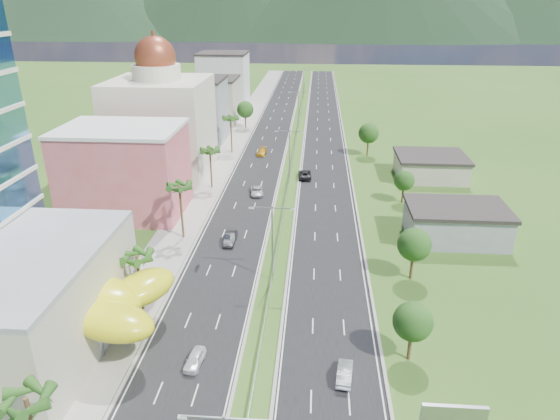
# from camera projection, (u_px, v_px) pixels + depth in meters

# --- Properties ---
(ground) EXTENTS (500.00, 500.00, 0.00)m
(ground) POSITION_uv_depth(u_px,v_px,m) (265.00, 324.00, 59.34)
(ground) COLOR #2D5119
(ground) RESTS_ON ground
(road_left) EXTENTS (11.00, 260.00, 0.04)m
(road_left) POSITION_uv_depth(u_px,v_px,m) (271.00, 133.00, 142.34)
(road_left) COLOR black
(road_left) RESTS_ON ground
(road_right) EXTENTS (11.00, 260.00, 0.04)m
(road_right) POSITION_uv_depth(u_px,v_px,m) (324.00, 134.00, 141.32)
(road_right) COLOR black
(road_right) RESTS_ON ground
(sidewalk_left) EXTENTS (7.00, 260.00, 0.12)m
(sidewalk_left) POSITION_uv_depth(u_px,v_px,m) (238.00, 132.00, 142.98)
(sidewalk_left) COLOR gray
(sidewalk_left) RESTS_ON ground
(median_guardrail) EXTENTS (0.10, 216.06, 0.76)m
(median_guardrail) POSITION_uv_depth(u_px,v_px,m) (294.00, 149.00, 125.09)
(median_guardrail) COLOR gray
(median_guardrail) RESTS_ON ground
(streetlight_median_b) EXTENTS (6.04, 0.25, 11.00)m
(streetlight_median_b) POSITION_uv_depth(u_px,v_px,m) (272.00, 236.00, 65.85)
(streetlight_median_b) COLOR gray
(streetlight_median_b) RESTS_ON ground
(streetlight_median_c) EXTENTS (6.04, 0.25, 11.00)m
(streetlight_median_c) POSITION_uv_depth(u_px,v_px,m) (289.00, 150.00, 102.52)
(streetlight_median_c) COLOR gray
(streetlight_median_c) RESTS_ON ground
(streetlight_median_d) EXTENTS (6.04, 0.25, 11.00)m
(streetlight_median_d) POSITION_uv_depth(u_px,v_px,m) (298.00, 106.00, 143.76)
(streetlight_median_d) COLOR gray
(streetlight_median_d) RESTS_ON ground
(streetlight_median_e) EXTENTS (6.04, 0.25, 11.00)m
(streetlight_median_e) POSITION_uv_depth(u_px,v_px,m) (303.00, 82.00, 185.01)
(streetlight_median_e) COLOR gray
(streetlight_median_e) RESTS_ON ground
(lime_canopy) EXTENTS (18.00, 15.00, 7.40)m
(lime_canopy) POSITION_uv_depth(u_px,v_px,m) (81.00, 300.00, 55.08)
(lime_canopy) COLOR #CBC713
(lime_canopy) RESTS_ON ground
(pink_shophouse) EXTENTS (20.00, 15.00, 15.00)m
(pink_shophouse) POSITION_uv_depth(u_px,v_px,m) (125.00, 172.00, 87.64)
(pink_shophouse) COLOR #CA5453
(pink_shophouse) RESTS_ON ground
(domed_building) EXTENTS (20.00, 20.00, 28.70)m
(domed_building) POSITION_uv_depth(u_px,v_px,m) (161.00, 120.00, 107.20)
(domed_building) COLOR beige
(domed_building) RESTS_ON ground
(midrise_grey) EXTENTS (16.00, 15.00, 16.00)m
(midrise_grey) POSITION_uv_depth(u_px,v_px,m) (194.00, 112.00, 131.37)
(midrise_grey) COLOR gray
(midrise_grey) RESTS_ON ground
(midrise_beige) EXTENTS (16.00, 15.00, 13.00)m
(midrise_beige) POSITION_uv_depth(u_px,v_px,m) (211.00, 101.00, 152.12)
(midrise_beige) COLOR #B3AC94
(midrise_beige) RESTS_ON ground
(midrise_white) EXTENTS (16.00, 15.00, 18.00)m
(midrise_white) POSITION_uv_depth(u_px,v_px,m) (224.00, 81.00, 172.22)
(midrise_white) COLOR silver
(midrise_white) RESTS_ON ground
(shed_near) EXTENTS (15.00, 10.00, 5.00)m
(shed_near) POSITION_uv_depth(u_px,v_px,m) (456.00, 224.00, 79.36)
(shed_near) COLOR gray
(shed_near) RESTS_ON ground
(shed_far) EXTENTS (14.00, 12.00, 4.40)m
(shed_far) POSITION_uv_depth(u_px,v_px,m) (430.00, 167.00, 106.84)
(shed_far) COLOR #B3AC94
(shed_far) RESTS_ON ground
(palm_tree_a) EXTENTS (3.60, 3.60, 9.10)m
(palm_tree_a) POSITION_uv_depth(u_px,v_px,m) (27.00, 403.00, 37.08)
(palm_tree_a) COLOR #47301C
(palm_tree_a) RESTS_ON ground
(palm_tree_b) EXTENTS (3.60, 3.60, 8.10)m
(palm_tree_b) POSITION_uv_depth(u_px,v_px,m) (137.00, 259.00, 59.46)
(palm_tree_b) COLOR #47301C
(palm_tree_b) RESTS_ON ground
(palm_tree_c) EXTENTS (3.60, 3.60, 9.60)m
(palm_tree_c) POSITION_uv_depth(u_px,v_px,m) (179.00, 189.00, 77.22)
(palm_tree_c) COLOR #47301C
(palm_tree_c) RESTS_ON ground
(palm_tree_d) EXTENTS (3.60, 3.60, 8.60)m
(palm_tree_d) POSITION_uv_depth(u_px,v_px,m) (210.00, 152.00, 98.68)
(palm_tree_d) COLOR #47301C
(palm_tree_d) RESTS_ON ground
(palm_tree_e) EXTENTS (3.60, 3.60, 9.40)m
(palm_tree_e) POSITION_uv_depth(u_px,v_px,m) (231.00, 120.00, 121.29)
(palm_tree_e) COLOR #47301C
(palm_tree_e) RESTS_ON ground
(leafy_tree_lfar) EXTENTS (4.90, 4.90, 8.05)m
(leafy_tree_lfar) POSITION_uv_depth(u_px,v_px,m) (245.00, 110.00, 145.28)
(leafy_tree_lfar) COLOR #47301C
(leafy_tree_lfar) RESTS_ON ground
(leafy_tree_ra) EXTENTS (4.20, 4.20, 6.90)m
(leafy_tree_ra) POSITION_uv_depth(u_px,v_px,m) (413.00, 322.00, 51.78)
(leafy_tree_ra) COLOR #47301C
(leafy_tree_ra) RESTS_ON ground
(leafy_tree_rb) EXTENTS (4.55, 4.55, 7.47)m
(leafy_tree_rb) POSITION_uv_depth(u_px,v_px,m) (414.00, 245.00, 67.00)
(leafy_tree_rb) COLOR #47301C
(leafy_tree_rb) RESTS_ON ground
(leafy_tree_rc) EXTENTS (3.85, 3.85, 6.33)m
(leafy_tree_rc) POSITION_uv_depth(u_px,v_px,m) (404.00, 180.00, 92.78)
(leafy_tree_rc) COLOR #47301C
(leafy_tree_rc) RESTS_ON ground
(leafy_tree_rd) EXTENTS (4.90, 4.90, 8.05)m
(leafy_tree_rd) POSITION_uv_depth(u_px,v_px,m) (369.00, 133.00, 120.08)
(leafy_tree_rd) COLOR #47301C
(leafy_tree_rd) RESTS_ON ground
(mountain_ridge) EXTENTS (860.00, 140.00, 90.00)m
(mountain_ridge) POSITION_uv_depth(u_px,v_px,m) (377.00, 38.00, 467.71)
(mountain_ridge) COLOR black
(mountain_ridge) RESTS_ON ground
(car_white_near_left) EXTENTS (1.97, 4.04, 1.33)m
(car_white_near_left) POSITION_uv_depth(u_px,v_px,m) (195.00, 359.00, 52.50)
(car_white_near_left) COLOR white
(car_white_near_left) RESTS_ON road_left
(car_dark_left) EXTENTS (1.69, 4.78, 1.57)m
(car_dark_left) POSITION_uv_depth(u_px,v_px,m) (230.00, 238.00, 78.54)
(car_dark_left) COLOR black
(car_dark_left) RESTS_ON road_left
(car_silver_mid_left) EXTENTS (3.12, 5.34, 1.40)m
(car_silver_mid_left) POSITION_uv_depth(u_px,v_px,m) (257.00, 191.00, 97.82)
(car_silver_mid_left) COLOR #B1B5B9
(car_silver_mid_left) RESTS_ON road_left
(car_yellow_far_left) EXTENTS (2.36, 5.19, 1.47)m
(car_yellow_far_left) POSITION_uv_depth(u_px,v_px,m) (262.00, 152.00, 122.59)
(car_yellow_far_left) COLOR #C89217
(car_yellow_far_left) RESTS_ON road_left
(car_silver_right) EXTENTS (1.96, 4.43, 1.41)m
(car_silver_right) POSITION_uv_depth(u_px,v_px,m) (345.00, 373.00, 50.56)
(car_silver_right) COLOR #B6BABE
(car_silver_right) RESTS_ON road_right
(car_dark_far_right) EXTENTS (3.00, 5.92, 1.60)m
(car_dark_far_right) POSITION_uv_depth(u_px,v_px,m) (305.00, 174.00, 106.83)
(car_dark_far_right) COLOR black
(car_dark_far_right) RESTS_ON road_right
(motorcycle) EXTENTS (0.58, 1.72, 1.09)m
(motorcycle) POSITION_uv_depth(u_px,v_px,m) (197.00, 266.00, 70.86)
(motorcycle) COLOR black
(motorcycle) RESTS_ON road_left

